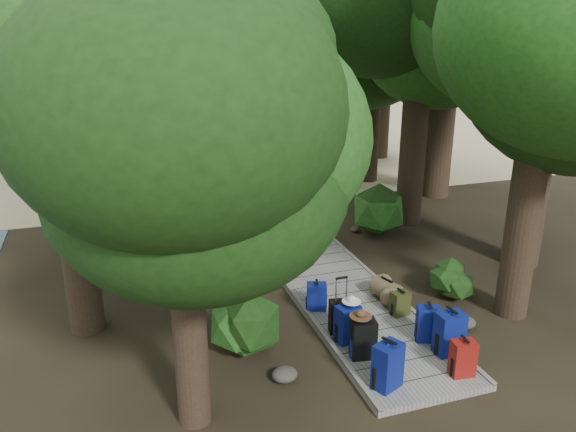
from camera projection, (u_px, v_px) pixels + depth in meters
name	position (u px, v px, depth m)	size (l,w,h in m)	color
ground	(317.00, 270.00, 12.73)	(120.00, 120.00, 0.00)	#312618
sand_beach	(198.00, 138.00, 27.08)	(40.00, 22.00, 0.02)	#C8B987
boardwalk	(302.00, 251.00, 13.61)	(2.00, 12.00, 0.12)	gray
backpack_left_a	(388.00, 364.00, 8.33)	(0.43, 0.30, 0.80)	navy
backpack_left_b	(363.00, 337.00, 9.10)	(0.40, 0.28, 0.73)	black
backpack_left_c	(347.00, 322.00, 9.56)	(0.40, 0.28, 0.73)	navy
backpack_left_d	(317.00, 295.00, 10.67)	(0.37, 0.27, 0.57)	navy
backpack_right_a	(463.00, 356.00, 8.65)	(0.36, 0.26, 0.64)	maroon
backpack_right_b	(450.00, 331.00, 9.20)	(0.45, 0.32, 0.81)	navy
backpack_right_c	(428.00, 322.00, 9.60)	(0.40, 0.28, 0.68)	navy
backpack_right_d	(400.00, 302.00, 10.47)	(0.33, 0.24, 0.50)	#353916
duffel_right_khaki	(386.00, 290.00, 11.08)	(0.40, 0.60, 0.40)	brown
suitcase_on_boardwalk	(340.00, 316.00, 9.86)	(0.39, 0.22, 0.61)	black
lone_suitcase_on_sand	(245.00, 169.00, 20.10)	(0.39, 0.22, 0.61)	black
hat_brown	(361.00, 313.00, 8.97)	(0.36, 0.36, 0.11)	#51351E
hat_white	(352.00, 299.00, 9.45)	(0.33, 0.33, 0.11)	silver
kayak	(135.00, 172.00, 20.20)	(0.72, 3.30, 0.33)	red
sun_lounger	(316.00, 155.00, 22.15)	(0.63, 1.96, 0.63)	silver
tree_right_a	(543.00, 86.00, 9.43)	(5.17, 5.17, 8.61)	black
tree_right_b	(555.00, 31.00, 11.38)	(5.75, 5.75, 10.27)	black
tree_right_c	(421.00, 36.00, 14.17)	(5.76, 5.76, 9.98)	black
tree_right_e	(374.00, 42.00, 18.35)	(5.21, 5.21, 9.39)	black
tree_right_f	(386.00, 44.00, 21.78)	(5.03, 5.03, 8.98)	black
tree_left_a	(181.00, 197.00, 6.86)	(3.96, 3.96, 6.59)	black
tree_left_b	(57.00, 86.00, 8.87)	(4.84, 4.84, 8.71)	black
tree_left_c	(105.00, 59.00, 12.94)	(5.20, 5.20, 9.04)	black
tree_back_a	(174.00, 48.00, 23.91)	(4.91, 4.91, 8.51)	black
tree_back_b	(233.00, 31.00, 26.51)	(5.51, 5.51, 9.83)	black
tree_back_c	(291.00, 51.00, 26.85)	(4.46, 4.46, 8.03)	black
tree_back_d	(59.00, 45.00, 22.18)	(5.36, 5.36, 8.93)	black
palm_right_a	(353.00, 75.00, 17.43)	(4.42, 4.42, 7.53)	#173F11
palm_right_b	(330.00, 43.00, 22.20)	(4.69, 4.69, 9.05)	#173F11
palm_right_c	(262.00, 57.00, 24.02)	(4.87, 4.87, 7.75)	#173F11
palm_left_a	(80.00, 102.00, 16.52)	(3.89, 3.89, 6.19)	#173F11
rock_left_a	(285.00, 374.00, 8.76)	(0.41, 0.37, 0.22)	#4C473F
rock_left_b	(232.00, 315.00, 10.52)	(0.41, 0.37, 0.23)	#4C473F
rock_left_c	(259.00, 262.00, 12.77)	(0.52, 0.47, 0.29)	#4C473F
rock_left_d	(197.00, 235.00, 14.60)	(0.28, 0.25, 0.15)	#4C473F
rock_right_a	(465.00, 323.00, 10.28)	(0.39, 0.35, 0.21)	#4C473F
rock_right_b	(441.00, 279.00, 11.95)	(0.51, 0.46, 0.28)	#4C473F
rock_right_c	(356.00, 229.00, 15.00)	(0.28, 0.25, 0.15)	#4C473F
shrub_left_a	(241.00, 328.00, 9.34)	(1.11, 1.11, 1.00)	#1C4514
shrub_left_b	(217.00, 250.00, 12.91)	(0.77, 0.77, 0.69)	#1C4514
shrub_left_c	(161.00, 204.00, 15.69)	(1.10, 1.10, 0.99)	#1C4514
shrub_right_a	(451.00, 280.00, 11.33)	(0.86, 0.86, 0.77)	#1C4514
shrub_right_b	(384.00, 209.00, 14.72)	(1.49, 1.49, 1.34)	#1C4514
shrub_right_c	(321.00, 179.00, 18.49)	(0.90, 0.90, 0.81)	#1C4514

